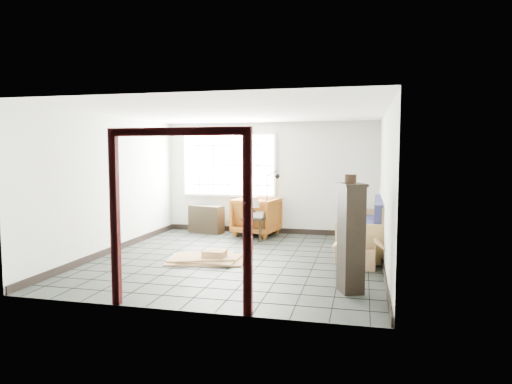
% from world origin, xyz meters
% --- Properties ---
extents(ground, '(5.50, 5.50, 0.00)m').
position_xyz_m(ground, '(0.00, 0.00, 0.00)').
color(ground, black).
rests_on(ground, ground).
extents(room_shell, '(5.02, 5.52, 2.61)m').
position_xyz_m(room_shell, '(0.00, 0.03, 1.68)').
color(room_shell, beige).
rests_on(room_shell, ground).
extents(window_panel, '(2.32, 0.08, 1.52)m').
position_xyz_m(window_panel, '(-1.00, 2.70, 1.60)').
color(window_panel, silver).
rests_on(window_panel, ground).
extents(doorway_trim, '(1.80, 0.08, 2.20)m').
position_xyz_m(doorway_trim, '(0.00, -2.70, 1.38)').
color(doorway_trim, '#380C0E').
rests_on(doorway_trim, ground).
extents(futon_sofa, '(0.93, 2.30, 1.01)m').
position_xyz_m(futon_sofa, '(2.22, 1.25, 0.37)').
color(futon_sofa, olive).
rests_on(futon_sofa, ground).
extents(armchair, '(1.07, 1.02, 0.95)m').
position_xyz_m(armchair, '(-0.24, 2.40, 0.48)').
color(armchair, brown).
rests_on(armchair, ground).
extents(side_table, '(0.49, 0.49, 0.50)m').
position_xyz_m(side_table, '(-0.14, 1.79, 0.41)').
color(side_table, black).
rests_on(side_table, ground).
extents(table_lamp, '(0.34, 0.34, 0.45)m').
position_xyz_m(table_lamp, '(-0.16, 1.73, 0.81)').
color(table_lamp, black).
rests_on(table_lamp, side_table).
extents(projector, '(0.32, 0.25, 0.11)m').
position_xyz_m(projector, '(-0.11, 1.80, 0.56)').
color(projector, silver).
rests_on(projector, side_table).
extents(floor_lamp, '(0.46, 0.30, 1.49)m').
position_xyz_m(floor_lamp, '(0.12, 2.40, 0.80)').
color(floor_lamp, black).
rests_on(floor_lamp, ground).
extents(console_shelf, '(0.89, 0.53, 0.65)m').
position_xyz_m(console_shelf, '(-1.47, 2.40, 0.32)').
color(console_shelf, black).
rests_on(console_shelf, ground).
extents(tall_shelf, '(0.44, 0.49, 1.49)m').
position_xyz_m(tall_shelf, '(2.00, -1.51, 0.76)').
color(tall_shelf, black).
rests_on(tall_shelf, ground).
extents(pot, '(0.17, 0.17, 0.12)m').
position_xyz_m(pot, '(1.97, -1.46, 1.55)').
color(pot, black).
rests_on(pot, tall_shelf).
extents(open_box, '(0.87, 0.45, 0.48)m').
position_xyz_m(open_box, '(2.10, -0.14, 0.17)').
color(open_box, olive).
rests_on(open_box, ground).
extents(cardboard_pile, '(1.47, 1.16, 0.19)m').
position_xyz_m(cardboard_pile, '(-0.52, -0.25, 0.05)').
color(cardboard_pile, olive).
rests_on(cardboard_pile, ground).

